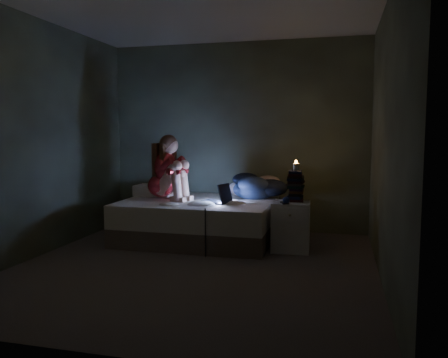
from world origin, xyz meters
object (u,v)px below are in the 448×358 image
(candle, at_px, (296,166))
(woman, at_px, (161,167))
(phone, at_px, (284,203))
(bed, at_px, (198,220))
(laptop, at_px, (215,193))
(nightstand, at_px, (291,226))

(candle, bearing_deg, woman, 175.86)
(woman, bearing_deg, phone, 3.50)
(bed, relative_size, laptop, 5.22)
(laptop, height_order, candle, candle)
(woman, relative_size, laptop, 2.33)
(bed, bearing_deg, woman, -177.67)
(bed, xyz_separation_m, candle, (1.23, -0.14, 0.72))
(bed, xyz_separation_m, nightstand, (1.19, -0.23, 0.03))
(bed, height_order, phone, phone)
(laptop, bearing_deg, bed, 167.41)
(woman, xyz_separation_m, candle, (1.72, -0.12, 0.05))
(woman, height_order, nightstand, woman)
(candle, bearing_deg, phone, -118.23)
(bed, bearing_deg, phone, -17.03)
(laptop, bearing_deg, nightstand, 13.02)
(bed, relative_size, nightstand, 3.28)
(woman, bearing_deg, laptop, 5.03)
(woman, relative_size, phone, 5.92)
(laptop, xyz_separation_m, nightstand, (0.93, -0.08, -0.35))
(nightstand, distance_m, candle, 0.70)
(bed, relative_size, candle, 23.26)
(bed, distance_m, woman, 0.83)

